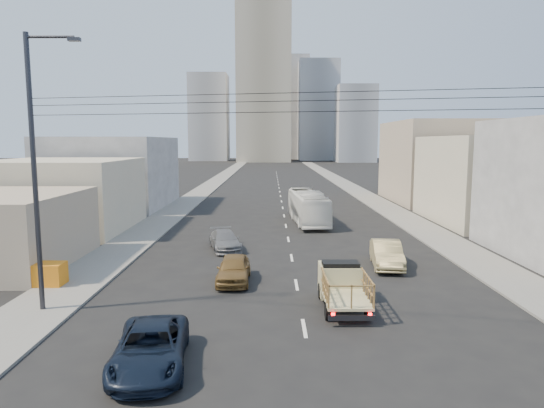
{
  "coord_description": "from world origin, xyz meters",
  "views": [
    {
      "loc": [
        -1.35,
        -16.78,
        7.49
      ],
      "look_at": [
        -1.28,
        14.23,
        3.5
      ],
      "focal_mm": 32.0,
      "sensor_mm": 36.0,
      "label": 1
    }
  ],
  "objects_px": {
    "sedan_grey": "(225,240)",
    "crate_stack": "(46,274)",
    "city_bus": "(308,207)",
    "streetlamp_left": "(36,167)",
    "flatbed_pickup": "(343,284)",
    "sedan_tan": "(387,254)",
    "navy_pickup": "(150,348)",
    "sedan_brown": "(234,269)"
  },
  "relations": [
    {
      "from": "city_bus",
      "to": "streetlamp_left",
      "type": "xyz_separation_m",
      "value": [
        -13.48,
        -23.74,
        4.94
      ]
    },
    {
      "from": "sedan_brown",
      "to": "crate_stack",
      "type": "distance_m",
      "value": 9.69
    },
    {
      "from": "navy_pickup",
      "to": "sedan_brown",
      "type": "relative_size",
      "value": 1.19
    },
    {
      "from": "sedan_tan",
      "to": "crate_stack",
      "type": "xyz_separation_m",
      "value": [
        -18.62,
        -4.04,
        -0.09
      ]
    },
    {
      "from": "city_bus",
      "to": "flatbed_pickup",
      "type": "bearing_deg",
      "value": -94.59
    },
    {
      "from": "sedan_brown",
      "to": "crate_stack",
      "type": "bearing_deg",
      "value": -174.94
    },
    {
      "from": "sedan_grey",
      "to": "crate_stack",
      "type": "xyz_separation_m",
      "value": [
        -8.45,
        -8.7,
        0.03
      ]
    },
    {
      "from": "city_bus",
      "to": "sedan_tan",
      "type": "distance_m",
      "value": 16.43
    },
    {
      "from": "sedan_tan",
      "to": "flatbed_pickup",
      "type": "bearing_deg",
      "value": -110.74
    },
    {
      "from": "crate_stack",
      "to": "streetlamp_left",
      "type": "bearing_deg",
      "value": -66.41
    },
    {
      "from": "flatbed_pickup",
      "to": "crate_stack",
      "type": "relative_size",
      "value": 2.45
    },
    {
      "from": "flatbed_pickup",
      "to": "sedan_grey",
      "type": "bearing_deg",
      "value": 118.68
    },
    {
      "from": "flatbed_pickup",
      "to": "streetlamp_left",
      "type": "xyz_separation_m",
      "value": [
        -13.32,
        -0.54,
        5.34
      ]
    },
    {
      "from": "sedan_brown",
      "to": "streetlamp_left",
      "type": "xyz_separation_m",
      "value": [
        -8.05,
        -4.54,
        5.71
      ]
    },
    {
      "from": "flatbed_pickup",
      "to": "sedan_brown",
      "type": "bearing_deg",
      "value": 142.83
    },
    {
      "from": "sedan_tan",
      "to": "sedan_grey",
      "type": "xyz_separation_m",
      "value": [
        -10.18,
        4.67,
        -0.12
      ]
    },
    {
      "from": "navy_pickup",
      "to": "sedan_grey",
      "type": "bearing_deg",
      "value": 80.87
    },
    {
      "from": "sedan_brown",
      "to": "sedan_grey",
      "type": "xyz_separation_m",
      "value": [
        -1.21,
        7.84,
        -0.06
      ]
    },
    {
      "from": "sedan_grey",
      "to": "streetlamp_left",
      "type": "distance_m",
      "value": 15.28
    },
    {
      "from": "city_bus",
      "to": "streetlamp_left",
      "type": "height_order",
      "value": "streetlamp_left"
    },
    {
      "from": "streetlamp_left",
      "to": "crate_stack",
      "type": "distance_m",
      "value": 7.01
    },
    {
      "from": "flatbed_pickup",
      "to": "crate_stack",
      "type": "distance_m",
      "value": 15.25
    },
    {
      "from": "navy_pickup",
      "to": "sedan_grey",
      "type": "relative_size",
      "value": 1.11
    },
    {
      "from": "city_bus",
      "to": "sedan_grey",
      "type": "distance_m",
      "value": 13.19
    },
    {
      "from": "city_bus",
      "to": "sedan_grey",
      "type": "relative_size",
      "value": 2.37
    },
    {
      "from": "sedan_grey",
      "to": "sedan_brown",
      "type": "bearing_deg",
      "value": -95.01
    },
    {
      "from": "sedan_tan",
      "to": "streetlamp_left",
      "type": "distance_m",
      "value": 19.52
    },
    {
      "from": "flatbed_pickup",
      "to": "crate_stack",
      "type": "xyz_separation_m",
      "value": [
        -14.92,
        3.14,
        -0.4
      ]
    },
    {
      "from": "sedan_brown",
      "to": "sedan_tan",
      "type": "distance_m",
      "value": 9.52
    },
    {
      "from": "navy_pickup",
      "to": "sedan_tan",
      "type": "height_order",
      "value": "sedan_tan"
    },
    {
      "from": "sedan_brown",
      "to": "streetlamp_left",
      "type": "bearing_deg",
      "value": -150.62
    },
    {
      "from": "sedan_brown",
      "to": "sedan_grey",
      "type": "distance_m",
      "value": 7.94
    },
    {
      "from": "flatbed_pickup",
      "to": "sedan_brown",
      "type": "relative_size",
      "value": 1.04
    },
    {
      "from": "flatbed_pickup",
      "to": "sedan_tan",
      "type": "height_order",
      "value": "flatbed_pickup"
    },
    {
      "from": "city_bus",
      "to": "sedan_grey",
      "type": "height_order",
      "value": "city_bus"
    },
    {
      "from": "navy_pickup",
      "to": "city_bus",
      "type": "height_order",
      "value": "city_bus"
    },
    {
      "from": "sedan_brown",
      "to": "crate_stack",
      "type": "relative_size",
      "value": 2.35
    },
    {
      "from": "navy_pickup",
      "to": "sedan_grey",
      "type": "xyz_separation_m",
      "value": [
        0.8,
        17.82,
        -0.04
      ]
    },
    {
      "from": "navy_pickup",
      "to": "streetlamp_left",
      "type": "distance_m",
      "value": 9.95
    },
    {
      "from": "navy_pickup",
      "to": "streetlamp_left",
      "type": "bearing_deg",
      "value": 131.45
    },
    {
      "from": "sedan_brown",
      "to": "sedan_grey",
      "type": "bearing_deg",
      "value": 98.74
    },
    {
      "from": "sedan_grey",
      "to": "navy_pickup",
      "type": "bearing_deg",
      "value": -106.35
    }
  ]
}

